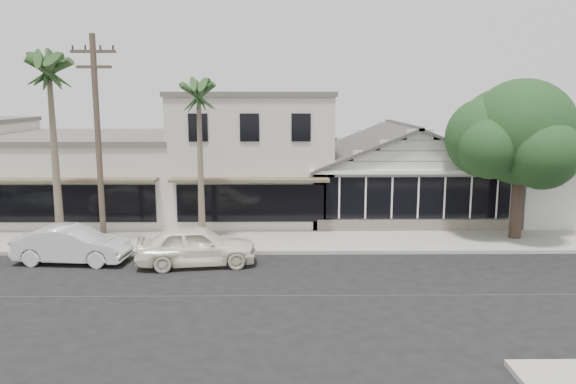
{
  "coord_description": "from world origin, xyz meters",
  "views": [
    {
      "loc": [
        -1.49,
        -17.78,
        6.61
      ],
      "look_at": [
        -1.23,
        6.0,
        2.47
      ],
      "focal_mm": 35.0,
      "sensor_mm": 36.0,
      "label": 1
    }
  ],
  "objects_px": {
    "car_1": "(72,245)",
    "shade_tree": "(518,135)",
    "car_0": "(197,246)",
    "utility_pole": "(98,140)"
  },
  "relations": [
    {
      "from": "car_1",
      "to": "shade_tree",
      "type": "xyz_separation_m",
      "value": [
        18.94,
        3.38,
        4.09
      ]
    },
    {
      "from": "car_0",
      "to": "car_1",
      "type": "distance_m",
      "value": 5.02
    },
    {
      "from": "utility_pole",
      "to": "shade_tree",
      "type": "distance_m",
      "value": 18.21
    },
    {
      "from": "utility_pole",
      "to": "car_1",
      "type": "bearing_deg",
      "value": -122.29
    },
    {
      "from": "car_0",
      "to": "shade_tree",
      "type": "bearing_deg",
      "value": -82.67
    },
    {
      "from": "utility_pole",
      "to": "shade_tree",
      "type": "xyz_separation_m",
      "value": [
        18.09,
        2.05,
        0.04
      ]
    },
    {
      "from": "shade_tree",
      "to": "utility_pole",
      "type": "bearing_deg",
      "value": -173.54
    },
    {
      "from": "car_1",
      "to": "shade_tree",
      "type": "bearing_deg",
      "value": -74.79
    },
    {
      "from": "utility_pole",
      "to": "car_1",
      "type": "xyz_separation_m",
      "value": [
        -0.84,
        -1.33,
        -4.05
      ]
    },
    {
      "from": "utility_pole",
      "to": "car_0",
      "type": "xyz_separation_m",
      "value": [
        4.16,
        -1.72,
        -4.0
      ]
    }
  ]
}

